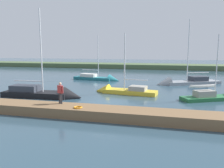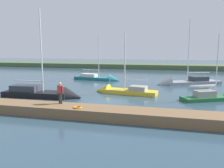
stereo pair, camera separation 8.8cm
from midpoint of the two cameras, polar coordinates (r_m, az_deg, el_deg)
The scene contains 10 objects.
ground_plane at distance 22.14m, azimuth -1.31°, elevation -4.80°, with size 200.00×200.00×0.00m, color #2D4756.
far_shoreline at distance 63.67m, azimuth 9.02°, elevation 3.90°, with size 180.00×8.00×2.40m, color #4C603D.
dock_pier at distance 17.69m, azimuth -5.45°, elevation -7.01°, with size 24.96×2.26×0.77m, color brown.
life_ring_buoy at distance 17.45m, azimuth -8.45°, elevation -5.81°, with size 0.66×0.66×0.10m, color orange.
sailboat_near_dock at distance 27.08m, azimuth 2.38°, elevation -1.96°, with size 7.70×2.82×7.84m.
sailboat_inner_slip at distance 25.72m, azimuth -15.94°, elevation -2.66°, with size 8.95×2.60×10.36m.
sailboat_far_right at distance 38.70m, azimuth -2.93°, elevation 1.18°, with size 8.44×3.34×8.45m.
sailboat_mid_channel at distance 35.62m, azimuth 17.41°, elevation 0.13°, with size 10.02×6.64×10.64m.
sailboat_outer_mooring at distance 25.99m, azimuth 25.01°, elevation -3.33°, with size 6.88×4.61×7.52m.
person_on_dock at distance 18.91m, azimuth -12.75°, elevation -1.78°, with size 0.62×0.38×1.76m.
Camera 2 is at (-5.84, 20.73, 5.14)m, focal length 36.40 mm.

